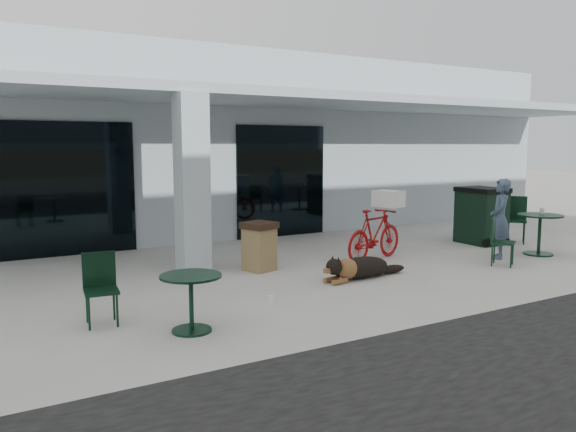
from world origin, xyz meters
TOP-DOWN VIEW (x-y plane):
  - ground at (0.00, 0.00)m, footprint 80.00×80.00m
  - building at (0.00, 8.50)m, footprint 22.00×7.00m
  - storefront_glass_left at (-3.20, 4.98)m, footprint 2.80×0.06m
  - storefront_glass_right at (1.80, 4.98)m, footprint 2.40×0.06m
  - column at (-1.50, 2.30)m, footprint 0.50×0.50m
  - overhang at (0.00, 3.60)m, footprint 22.00×2.80m
  - bicycle at (1.89, 1.47)m, footprint 1.76×0.94m
  - laundry_basket at (2.32, 1.59)m, footprint 0.54×0.63m
  - dog at (0.74, 0.40)m, footprint 1.32×0.59m
  - cup_near_dog at (-1.28, -0.17)m, footprint 0.10×0.10m
  - cafe_table_near at (-2.67, -0.74)m, footprint 0.96×0.96m
  - cafe_chair_near at (-3.55, 0.05)m, footprint 0.45×0.48m
  - cafe_table_far at (5.17, 0.24)m, footprint 0.97×0.97m
  - cafe_chair_far_a at (3.65, -0.10)m, footprint 0.58×0.59m
  - cafe_chair_far_b at (5.93, 1.42)m, footprint 0.71×0.70m
  - person at (4.15, 0.40)m, footprint 0.68×0.67m
  - cup_on_table at (5.33, 0.32)m, footprint 0.09×0.09m
  - trash_receptacle at (-0.45, 1.80)m, footprint 0.65×0.65m
  - wheeled_bin at (5.21, 1.77)m, footprint 0.82×1.03m

SIDE VIEW (x-z plane):
  - ground at x=0.00m, z-range 0.00..0.00m
  - cup_near_dog at x=-1.28m, z-range 0.00..0.11m
  - dog at x=0.74m, z-range 0.00..0.42m
  - cafe_table_near at x=-2.67m, z-range 0.00..0.69m
  - cafe_table_far at x=5.17m, z-range 0.00..0.83m
  - trash_receptacle at x=-0.45m, z-range 0.00..0.87m
  - cafe_chair_near at x=-3.55m, z-range 0.00..0.89m
  - cafe_chair_far_a at x=3.65m, z-range 0.00..0.90m
  - bicycle at x=1.89m, z-range 0.00..1.02m
  - cafe_chair_far_b at x=5.93m, z-range 0.00..1.06m
  - wheeled_bin at x=5.21m, z-range 0.00..1.28m
  - person at x=4.15m, z-range 0.00..1.58m
  - cup_on_table at x=5.33m, z-range 0.83..0.94m
  - laundry_basket at x=2.32m, z-range 1.02..1.34m
  - storefront_glass_left at x=-3.20m, z-range 0.00..2.70m
  - storefront_glass_right at x=1.80m, z-range 0.00..2.70m
  - column at x=-1.50m, z-range 0.00..3.12m
  - building at x=0.00m, z-range 0.00..4.50m
  - overhang at x=0.00m, z-range 3.12..3.30m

